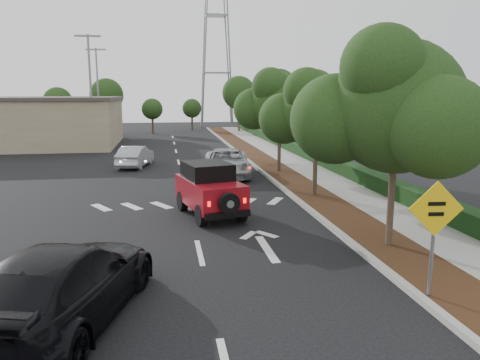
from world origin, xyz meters
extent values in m
plane|color=black|center=(0.00, 0.00, 0.00)|extent=(120.00, 120.00, 0.00)
cube|color=#9E9B93|center=(4.60, 12.00, 0.07)|extent=(0.20, 70.00, 0.15)
cube|color=black|center=(5.60, 12.00, 0.06)|extent=(1.80, 70.00, 0.12)
cube|color=gray|center=(7.50, 12.00, 0.06)|extent=(2.00, 70.00, 0.12)
cube|color=black|center=(8.90, 12.00, 0.40)|extent=(0.80, 70.00, 0.80)
cylinder|color=black|center=(-0.28, 5.06, 0.38)|extent=(0.44, 0.80, 0.76)
cylinder|color=black|center=(1.16, 5.41, 0.38)|extent=(0.44, 0.80, 0.76)
cylinder|color=black|center=(0.28, 2.74, 0.38)|extent=(0.44, 0.80, 0.76)
cylinder|color=black|center=(1.72, 3.09, 0.38)|extent=(0.44, 0.80, 0.76)
cube|color=maroon|center=(0.72, 4.07, 0.90)|extent=(2.48, 3.81, 0.95)
cube|color=black|center=(0.65, 4.35, 1.68)|extent=(1.98, 2.24, 0.61)
cube|color=maroon|center=(0.41, 5.37, 0.83)|extent=(1.69, 1.31, 0.78)
cube|color=black|center=(1.15, 2.29, 0.47)|extent=(1.62, 0.55, 0.21)
cylinder|color=black|center=(1.18, 2.16, 0.90)|extent=(0.75, 0.37, 0.72)
cube|color=#FF190C|center=(0.50, 2.20, 0.90)|extent=(0.10, 0.06, 0.17)
cube|color=#FF190C|center=(1.76, 2.50, 0.90)|extent=(0.10, 0.06, 0.17)
imported|color=#B0B2B8|center=(2.48, 12.37, 0.74)|extent=(3.04, 5.57, 1.48)
imported|color=black|center=(-3.00, -3.78, 0.83)|extent=(3.78, 6.11, 1.65)
imported|color=#A4A5AC|center=(-2.71, 16.52, 0.66)|extent=(2.23, 4.19, 1.31)
imported|color=#9C9EA4|center=(-9.93, 26.28, 0.64)|extent=(3.98, 2.14, 1.29)
cylinder|color=slate|center=(4.80, -4.00, 1.33)|extent=(0.09, 0.09, 2.38)
cube|color=yellow|center=(4.80, -4.03, 2.12)|extent=(1.22, 0.16, 1.22)
cube|color=black|center=(4.79, -4.06, 2.23)|extent=(0.38, 0.05, 0.09)
cube|color=black|center=(4.79, -4.06, 2.01)|extent=(0.34, 0.05, 0.09)
cylinder|color=brown|center=(8.40, 1.56, 0.38)|extent=(0.55, 0.55, 0.53)
sphere|color=black|center=(8.40, 1.56, 0.87)|extent=(0.66, 0.66, 0.66)
imported|color=black|center=(8.40, 1.56, 0.95)|extent=(0.58, 0.51, 0.62)
camera|label=1|loc=(-0.93, -12.96, 4.59)|focal=35.00mm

